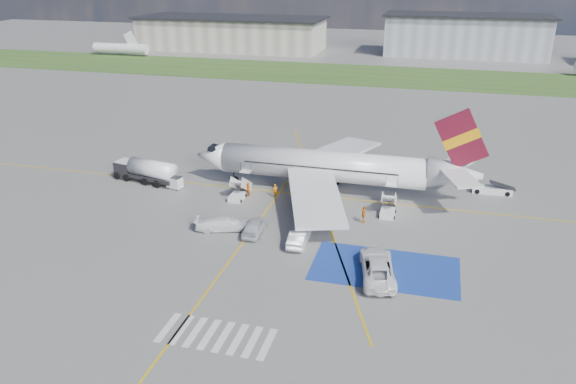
% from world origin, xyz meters
% --- Properties ---
extents(ground, '(400.00, 400.00, 0.00)m').
position_xyz_m(ground, '(0.00, 0.00, 0.00)').
color(ground, '#60605E').
rests_on(ground, ground).
extents(grass_strip, '(400.00, 30.00, 0.01)m').
position_xyz_m(grass_strip, '(0.00, 95.00, 0.01)').
color(grass_strip, '#2D4C1E').
rests_on(grass_strip, ground).
extents(taxiway_line_main, '(120.00, 0.20, 0.01)m').
position_xyz_m(taxiway_line_main, '(0.00, 12.00, 0.01)').
color(taxiway_line_main, gold).
rests_on(taxiway_line_main, ground).
extents(taxiway_line_cross, '(0.20, 60.00, 0.01)m').
position_xyz_m(taxiway_line_cross, '(-5.00, -10.00, 0.01)').
color(taxiway_line_cross, gold).
rests_on(taxiway_line_cross, ground).
extents(taxiway_line_diag, '(20.71, 56.45, 0.01)m').
position_xyz_m(taxiway_line_diag, '(0.00, 12.00, 0.01)').
color(taxiway_line_diag, gold).
rests_on(taxiway_line_diag, ground).
extents(staging_box, '(14.00, 8.00, 0.01)m').
position_xyz_m(staging_box, '(10.00, -4.00, 0.01)').
color(staging_box, navy).
rests_on(staging_box, ground).
extents(crosswalk, '(9.00, 4.00, 0.01)m').
position_xyz_m(crosswalk, '(-1.80, -18.00, 0.01)').
color(crosswalk, silver).
rests_on(crosswalk, ground).
extents(terminal_west, '(60.00, 22.00, 10.00)m').
position_xyz_m(terminal_west, '(-55.00, 130.00, 5.00)').
color(terminal_west, gray).
rests_on(terminal_west, ground).
extents(terminal_centre, '(48.00, 18.00, 12.00)m').
position_xyz_m(terminal_centre, '(20.00, 135.00, 6.00)').
color(terminal_centre, gray).
rests_on(terminal_centre, ground).
extents(airliner, '(36.81, 32.95, 11.92)m').
position_xyz_m(airliner, '(1.51, 14.00, 3.39)').
color(airliner, silver).
rests_on(airliner, ground).
extents(airstairs_fwd, '(1.90, 5.20, 3.60)m').
position_xyz_m(airstairs_fwd, '(-9.50, 8.70, 0.62)').
color(airstairs_fwd, silver).
rests_on(airstairs_fwd, ground).
extents(airstairs_aft, '(1.90, 5.20, 3.60)m').
position_xyz_m(airstairs_aft, '(9.00, 8.70, 0.62)').
color(airstairs_aft, silver).
rests_on(airstairs_aft, ground).
extents(fuel_tanker, '(9.56, 4.36, 3.16)m').
position_xyz_m(fuel_tanker, '(-23.27, 10.97, 1.33)').
color(fuel_tanker, black).
rests_on(fuel_tanker, ground).
extents(gpu_cart, '(2.20, 1.68, 1.64)m').
position_xyz_m(gpu_cart, '(-18.60, 9.71, 0.74)').
color(gpu_cart, silver).
rests_on(gpu_cart, ground).
extents(belt_loader, '(5.28, 2.08, 1.57)m').
position_xyz_m(belt_loader, '(21.21, 18.79, 0.39)').
color(belt_loader, silver).
rests_on(belt_loader, ground).
extents(car_silver_a, '(2.14, 5.04, 1.70)m').
position_xyz_m(car_silver_a, '(-4.41, -0.03, 0.85)').
color(car_silver_a, silver).
rests_on(car_silver_a, ground).
extents(car_silver_b, '(1.92, 5.08, 1.65)m').
position_xyz_m(car_silver_b, '(0.76, -1.14, 0.83)').
color(car_silver_b, '#B9BCC0').
rests_on(car_silver_b, ground).
extents(van_white_a, '(4.15, 6.88, 2.41)m').
position_xyz_m(van_white_a, '(9.39, -5.51, 1.21)').
color(van_white_a, white).
rests_on(van_white_a, ground).
extents(van_white_b, '(5.40, 3.39, 1.97)m').
position_xyz_m(van_white_b, '(-7.82, -0.04, 0.98)').
color(van_white_b, white).
rests_on(van_white_b, ground).
extents(crew_fwd, '(0.72, 0.58, 1.71)m').
position_xyz_m(crew_fwd, '(-5.15, 10.35, 0.85)').
color(crew_fwd, orange).
rests_on(crew_fwd, ground).
extents(crew_nose, '(0.85, 1.00, 1.79)m').
position_xyz_m(crew_nose, '(-8.56, 9.68, 0.90)').
color(crew_nose, '#E1610B').
rests_on(crew_nose, ground).
extents(crew_aft, '(0.54, 1.17, 1.95)m').
position_xyz_m(crew_aft, '(6.54, 5.77, 0.97)').
color(crew_aft, orange).
rests_on(crew_aft, ground).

